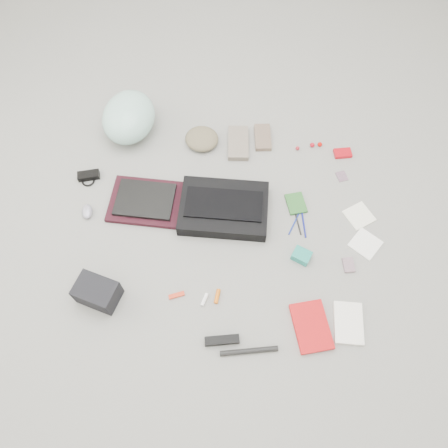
# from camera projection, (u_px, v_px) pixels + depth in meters

# --- Properties ---
(ground_plane) EXTENTS (4.00, 4.00, 0.00)m
(ground_plane) POSITION_uv_depth(u_px,v_px,m) (224.00, 229.00, 2.27)
(ground_plane) COLOR gray
(messenger_bag) EXTENTS (0.46, 0.32, 0.08)m
(messenger_bag) POSITION_uv_depth(u_px,v_px,m) (224.00, 208.00, 2.28)
(messenger_bag) COLOR black
(messenger_bag) RESTS_ON ground_plane
(bag_flap) EXTENTS (0.40, 0.18, 0.01)m
(bag_flap) POSITION_uv_depth(u_px,v_px,m) (224.00, 204.00, 2.25)
(bag_flap) COLOR black
(bag_flap) RESTS_ON messenger_bag
(laptop_sleeve) EXTENTS (0.39, 0.29, 0.03)m
(laptop_sleeve) POSITION_uv_depth(u_px,v_px,m) (146.00, 202.00, 2.33)
(laptop_sleeve) COLOR black
(laptop_sleeve) RESTS_ON ground_plane
(laptop) EXTENTS (0.31, 0.23, 0.02)m
(laptop) POSITION_uv_depth(u_px,v_px,m) (145.00, 199.00, 2.31)
(laptop) COLOR black
(laptop) RESTS_ON laptop_sleeve
(bike_helmet) EXTENTS (0.32, 0.39, 0.22)m
(bike_helmet) POSITION_uv_depth(u_px,v_px,m) (129.00, 117.00, 2.48)
(bike_helmet) COLOR #ABE2D3
(bike_helmet) RESTS_ON ground_plane
(beanie) EXTENTS (0.24, 0.23, 0.07)m
(beanie) POSITION_uv_depth(u_px,v_px,m) (202.00, 139.00, 2.51)
(beanie) COLOR #6E634A
(beanie) RESTS_ON ground_plane
(mitten_left) EXTENTS (0.13, 0.24, 0.03)m
(mitten_left) POSITION_uv_depth(u_px,v_px,m) (238.00, 143.00, 2.51)
(mitten_left) COLOR gray
(mitten_left) RESTS_ON ground_plane
(mitten_right) EXTENTS (0.11, 0.19, 0.03)m
(mitten_right) POSITION_uv_depth(u_px,v_px,m) (263.00, 137.00, 2.54)
(mitten_right) COLOR #776151
(mitten_right) RESTS_ON ground_plane
(power_brick) EXTENTS (0.13, 0.08, 0.03)m
(power_brick) POSITION_uv_depth(u_px,v_px,m) (89.00, 175.00, 2.41)
(power_brick) COLOR black
(power_brick) RESTS_ON ground_plane
(cable_coil) EXTENTS (0.08, 0.08, 0.01)m
(cable_coil) POSITION_uv_depth(u_px,v_px,m) (88.00, 181.00, 2.40)
(cable_coil) COLOR black
(cable_coil) RESTS_ON ground_plane
(mouse) EXTENTS (0.07, 0.10, 0.03)m
(mouse) POSITION_uv_depth(u_px,v_px,m) (87.00, 211.00, 2.30)
(mouse) COLOR #8F8B9F
(mouse) RESTS_ON ground_plane
(camera_bag) EXTENTS (0.22, 0.18, 0.12)m
(camera_bag) POSITION_uv_depth(u_px,v_px,m) (97.00, 292.00, 2.04)
(camera_bag) COLOR black
(camera_bag) RESTS_ON ground_plane
(multitool) EXTENTS (0.08, 0.05, 0.01)m
(multitool) POSITION_uv_depth(u_px,v_px,m) (177.00, 295.00, 2.09)
(multitool) COLOR red
(multitool) RESTS_ON ground_plane
(toiletry_tube_white) EXTENTS (0.03, 0.07, 0.02)m
(toiletry_tube_white) POSITION_uv_depth(u_px,v_px,m) (204.00, 300.00, 2.08)
(toiletry_tube_white) COLOR white
(toiletry_tube_white) RESTS_ON ground_plane
(toiletry_tube_orange) EXTENTS (0.03, 0.07, 0.02)m
(toiletry_tube_orange) POSITION_uv_depth(u_px,v_px,m) (217.00, 296.00, 2.09)
(toiletry_tube_orange) COLOR #DA620D
(toiletry_tube_orange) RESTS_ON ground_plane
(u_lock) EXTENTS (0.16, 0.07, 0.03)m
(u_lock) POSITION_uv_depth(u_px,v_px,m) (222.00, 340.00, 1.98)
(u_lock) COLOR black
(u_lock) RESTS_ON ground_plane
(bike_pump) EXTENTS (0.26, 0.07, 0.02)m
(bike_pump) POSITION_uv_depth(u_px,v_px,m) (249.00, 351.00, 1.97)
(bike_pump) COLOR black
(bike_pump) RESTS_ON ground_plane
(book_red) EXTENTS (0.21, 0.27, 0.02)m
(book_red) POSITION_uv_depth(u_px,v_px,m) (311.00, 326.00, 2.02)
(book_red) COLOR red
(book_red) RESTS_ON ground_plane
(book_white) EXTENTS (0.13, 0.20, 0.02)m
(book_white) POSITION_uv_depth(u_px,v_px,m) (348.00, 323.00, 2.03)
(book_white) COLOR white
(book_white) RESTS_ON ground_plane
(notepad) EXTENTS (0.13, 0.15, 0.01)m
(notepad) POSITION_uv_depth(u_px,v_px,m) (296.00, 203.00, 2.33)
(notepad) COLOR #285D26
(notepad) RESTS_ON ground_plane
(pen_blue) EXTENTS (0.06, 0.13, 0.01)m
(pen_blue) POSITION_uv_depth(u_px,v_px,m) (294.00, 224.00, 2.28)
(pen_blue) COLOR navy
(pen_blue) RESTS_ON ground_plane
(pen_black) EXTENTS (0.04, 0.14, 0.01)m
(pen_black) POSITION_uv_depth(u_px,v_px,m) (298.00, 223.00, 2.28)
(pen_black) COLOR black
(pen_black) RESTS_ON ground_plane
(pen_navy) EXTENTS (0.03, 0.16, 0.01)m
(pen_navy) POSITION_uv_depth(u_px,v_px,m) (304.00, 224.00, 2.28)
(pen_navy) COLOR navy
(pen_navy) RESTS_ON ground_plane
(accordion_wallet) EXTENTS (0.11, 0.10, 0.04)m
(accordion_wallet) POSITION_uv_depth(u_px,v_px,m) (302.00, 256.00, 2.17)
(accordion_wallet) COLOR teal
(accordion_wallet) RESTS_ON ground_plane
(card_deck) EXTENTS (0.06, 0.08, 0.01)m
(card_deck) POSITION_uv_depth(u_px,v_px,m) (349.00, 265.00, 2.17)
(card_deck) COLOR gray
(card_deck) RESTS_ON ground_plane
(napkin_top) EXTENTS (0.18, 0.18, 0.01)m
(napkin_top) POSITION_uv_depth(u_px,v_px,m) (359.00, 216.00, 2.30)
(napkin_top) COLOR white
(napkin_top) RESTS_ON ground_plane
(napkin_bottom) EXTENTS (0.19, 0.19, 0.01)m
(napkin_bottom) POSITION_uv_depth(u_px,v_px,m) (365.00, 244.00, 2.23)
(napkin_bottom) COLOR white
(napkin_bottom) RESTS_ON ground_plane
(lollipop_a) EXTENTS (0.03, 0.03, 0.02)m
(lollipop_a) POSITION_uv_depth(u_px,v_px,m) (298.00, 148.00, 2.50)
(lollipop_a) COLOR #A71E28
(lollipop_a) RESTS_ON ground_plane
(lollipop_b) EXTENTS (0.03, 0.03, 0.03)m
(lollipop_b) POSITION_uv_depth(u_px,v_px,m) (312.00, 145.00, 2.51)
(lollipop_b) COLOR #AB0C1A
(lollipop_b) RESTS_ON ground_plane
(lollipop_c) EXTENTS (0.03, 0.03, 0.03)m
(lollipop_c) POSITION_uv_depth(u_px,v_px,m) (320.00, 144.00, 2.51)
(lollipop_c) COLOR #C60601
(lollipop_c) RESTS_ON ground_plane
(altoids_tin) EXTENTS (0.11, 0.08, 0.02)m
(altoids_tin) POSITION_uv_depth(u_px,v_px,m) (343.00, 153.00, 2.49)
(altoids_tin) COLOR red
(altoids_tin) RESTS_ON ground_plane
(stamp_sheet) EXTENTS (0.07, 0.08, 0.00)m
(stamp_sheet) POSITION_uv_depth(u_px,v_px,m) (342.00, 176.00, 2.42)
(stamp_sheet) COLOR slate
(stamp_sheet) RESTS_ON ground_plane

